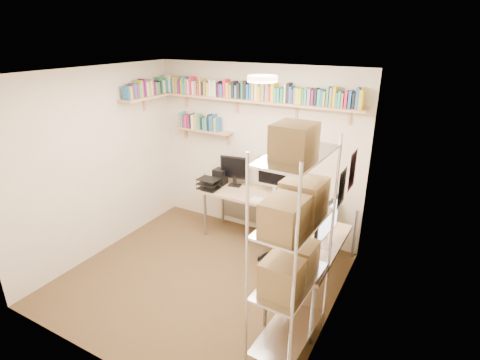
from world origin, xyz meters
name	(u,v)px	position (x,y,z in m)	size (l,w,h in m)	color
ground	(201,278)	(0.00, 0.00, 0.00)	(3.20, 3.20, 0.00)	#48351E
room_shell	(196,162)	(0.00, 0.00, 1.55)	(3.24, 3.04, 2.52)	beige
wall_shelves	(224,98)	(-0.41, 1.30, 2.02)	(3.12, 1.09, 0.80)	tan
corner_desk	(269,206)	(0.49, 0.94, 0.73)	(2.26, 1.87, 1.28)	tan
office_chair	(280,237)	(0.72, 0.80, 0.39)	(0.54, 0.55, 0.93)	black
wire_rack	(293,226)	(1.36, -0.51, 1.34)	(0.48, 0.92, 2.25)	silver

